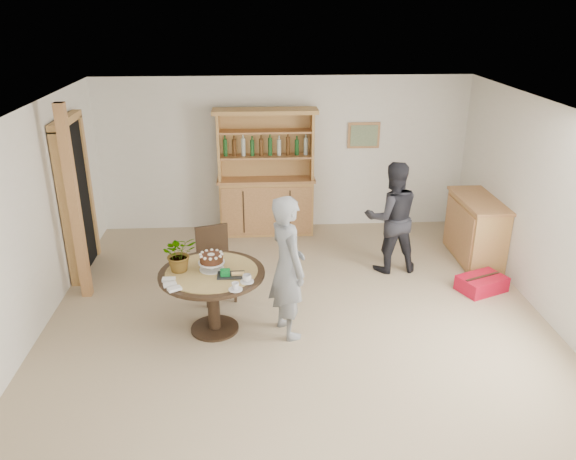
{
  "coord_description": "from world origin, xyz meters",
  "views": [
    {
      "loc": [
        -0.46,
        -5.43,
        3.59
      ],
      "look_at": [
        -0.1,
        0.73,
        1.05
      ],
      "focal_mm": 35.0,
      "sensor_mm": 36.0,
      "label": 1
    }
  ],
  "objects_px": {
    "adult_person": "(392,217)",
    "dining_chair": "(215,258)",
    "red_suitcase": "(482,283)",
    "dining_table": "(212,284)",
    "hutch": "(266,192)",
    "teen_boy": "(288,267)",
    "sideboard": "(476,229)"
  },
  "relations": [
    {
      "from": "sideboard",
      "to": "adult_person",
      "type": "relative_size",
      "value": 0.79
    },
    {
      "from": "sideboard",
      "to": "red_suitcase",
      "type": "height_order",
      "value": "sideboard"
    },
    {
      "from": "sideboard",
      "to": "adult_person",
      "type": "distance_m",
      "value": 1.4
    },
    {
      "from": "dining_table",
      "to": "red_suitcase",
      "type": "bearing_deg",
      "value": 12.17
    },
    {
      "from": "dining_table",
      "to": "dining_chair",
      "type": "relative_size",
      "value": 1.27
    },
    {
      "from": "hutch",
      "to": "dining_chair",
      "type": "relative_size",
      "value": 2.16
    },
    {
      "from": "teen_boy",
      "to": "adult_person",
      "type": "xyz_separation_m",
      "value": [
        1.54,
        1.56,
        -0.04
      ]
    },
    {
      "from": "sideboard",
      "to": "dining_chair",
      "type": "bearing_deg",
      "value": -166.34
    },
    {
      "from": "hutch",
      "to": "teen_boy",
      "type": "relative_size",
      "value": 1.22
    },
    {
      "from": "teen_boy",
      "to": "adult_person",
      "type": "height_order",
      "value": "teen_boy"
    },
    {
      "from": "adult_person",
      "to": "dining_chair",
      "type": "bearing_deg",
      "value": 10.74
    },
    {
      "from": "sideboard",
      "to": "adult_person",
      "type": "bearing_deg",
      "value": -168.36
    },
    {
      "from": "red_suitcase",
      "to": "adult_person",
      "type": "bearing_deg",
      "value": 123.99
    },
    {
      "from": "dining_chair",
      "to": "red_suitcase",
      "type": "bearing_deg",
      "value": -19.41
    },
    {
      "from": "hutch",
      "to": "dining_table",
      "type": "height_order",
      "value": "hutch"
    },
    {
      "from": "adult_person",
      "to": "red_suitcase",
      "type": "xyz_separation_m",
      "value": [
        1.09,
        -0.71,
        -0.69
      ]
    },
    {
      "from": "teen_boy",
      "to": "red_suitcase",
      "type": "relative_size",
      "value": 2.36
    },
    {
      "from": "dining_table",
      "to": "teen_boy",
      "type": "distance_m",
      "value": 0.89
    },
    {
      "from": "red_suitcase",
      "to": "dining_table",
      "type": "bearing_deg",
      "value": 169.21
    },
    {
      "from": "adult_person",
      "to": "hutch",
      "type": "bearing_deg",
      "value": -45.62
    },
    {
      "from": "teen_boy",
      "to": "red_suitcase",
      "type": "height_order",
      "value": "teen_boy"
    },
    {
      "from": "sideboard",
      "to": "dining_table",
      "type": "distance_m",
      "value": 4.11
    },
    {
      "from": "dining_table",
      "to": "adult_person",
      "type": "distance_m",
      "value": 2.81
    },
    {
      "from": "sideboard",
      "to": "red_suitcase",
      "type": "bearing_deg",
      "value": -103.69
    },
    {
      "from": "hutch",
      "to": "dining_table",
      "type": "xyz_separation_m",
      "value": [
        -0.68,
        -2.98,
        -0.08
      ]
    },
    {
      "from": "hutch",
      "to": "dining_chair",
      "type": "height_order",
      "value": "hutch"
    },
    {
      "from": "adult_person",
      "to": "teen_boy",
      "type": "bearing_deg",
      "value": 41.36
    },
    {
      "from": "hutch",
      "to": "sideboard",
      "type": "relative_size",
      "value": 1.62
    },
    {
      "from": "hutch",
      "to": "red_suitcase",
      "type": "height_order",
      "value": "hutch"
    },
    {
      "from": "dining_chair",
      "to": "teen_boy",
      "type": "bearing_deg",
      "value": -64.81
    },
    {
      "from": "red_suitcase",
      "to": "teen_boy",
      "type": "bearing_deg",
      "value": 174.95
    },
    {
      "from": "hutch",
      "to": "teen_boy",
      "type": "xyz_separation_m",
      "value": [
        0.17,
        -3.08,
        0.15
      ]
    }
  ]
}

